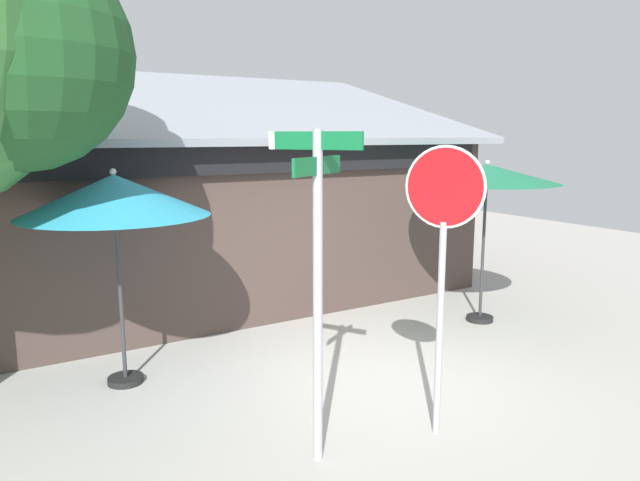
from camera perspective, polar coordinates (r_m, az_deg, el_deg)
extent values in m
cube|color=#ADA8A0|center=(7.94, 4.98, -13.11)|extent=(28.00, 28.00, 0.10)
cube|color=#473833|center=(11.81, -10.44, 2.45)|extent=(9.23, 5.08, 3.06)
cube|color=#999EA8|center=(11.59, -10.51, 12.98)|extent=(9.73, 5.63, 1.54)
cube|color=black|center=(9.35, -4.82, 7.87)|extent=(8.63, 0.16, 0.44)
cylinder|color=#A8AAB2|center=(5.46, -0.22, -5.96)|extent=(0.09, 0.09, 3.13)
cube|color=#116B38|center=(5.24, -0.23, 9.62)|extent=(0.47, 0.76, 0.16)
cube|color=#116B38|center=(5.25, -0.23, 7.22)|extent=(0.76, 0.47, 0.16)
cube|color=white|center=(5.47, -4.60, 9.61)|extent=(0.06, 0.07, 0.16)
cylinder|color=#A8AAB2|center=(6.20, 11.46, -8.51)|extent=(0.07, 0.07, 2.24)
cylinder|color=white|center=(5.90, 11.96, 5.07)|extent=(0.40, 0.72, 0.81)
cylinder|color=red|center=(5.90, 11.96, 5.07)|extent=(0.39, 0.68, 0.76)
cylinder|color=black|center=(8.03, -18.23, -12.62)|extent=(0.44, 0.44, 0.08)
cylinder|color=#333335|center=(7.69, -18.67, -5.41)|extent=(0.05, 0.05, 2.17)
cone|color=#2D99BC|center=(7.47, -19.22, 4.15)|extent=(2.25, 2.25, 0.50)
sphere|color=silver|center=(7.44, -19.35, 6.29)|extent=(0.08, 0.08, 0.08)
cylinder|color=black|center=(10.37, 15.15, -7.26)|extent=(0.44, 0.44, 0.08)
cylinder|color=#333335|center=(10.09, 15.44, -1.06)|extent=(0.05, 0.05, 2.36)
cone|color=#1E724C|center=(9.93, 15.79, 6.21)|extent=(2.32, 2.32, 0.30)
sphere|color=silver|center=(9.92, 15.84, 7.25)|extent=(0.08, 0.08, 0.08)
sphere|color=#1E4C23|center=(6.85, -27.62, 15.74)|extent=(2.37, 2.37, 2.37)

